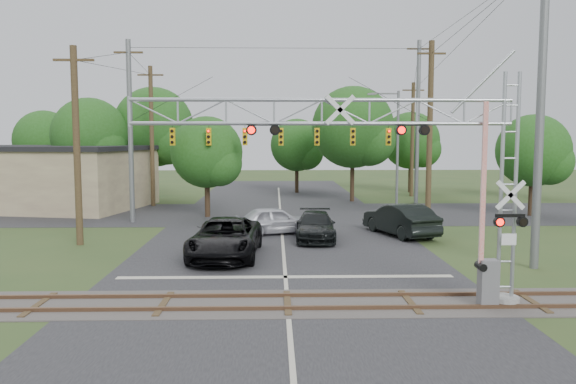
{
  "coord_description": "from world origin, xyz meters",
  "views": [
    {
      "loc": [
        -0.4,
        -15.76,
        5.36
      ],
      "look_at": [
        0.15,
        7.5,
        3.14
      ],
      "focal_mm": 35.0,
      "sensor_mm": 36.0,
      "label": 1
    }
  ],
  "objects_px": {
    "pickup_black": "(226,238)",
    "car_dark": "(316,226)",
    "commercial_building": "(11,176)",
    "sedan_silver": "(275,220)",
    "streetlight": "(395,144)",
    "crossing_gantry": "(396,161)",
    "traffic_signal_span": "(295,133)"
  },
  "relations": [
    {
      "from": "traffic_signal_span",
      "to": "pickup_black",
      "type": "height_order",
      "value": "traffic_signal_span"
    },
    {
      "from": "traffic_signal_span",
      "to": "sedan_silver",
      "type": "height_order",
      "value": "traffic_signal_span"
    },
    {
      "from": "crossing_gantry",
      "to": "streetlight",
      "type": "relative_size",
      "value": 1.41
    },
    {
      "from": "commercial_building",
      "to": "streetlight",
      "type": "xyz_separation_m",
      "value": [
        29.41,
        -3.27,
        2.52
      ]
    },
    {
      "from": "pickup_black",
      "to": "sedan_silver",
      "type": "height_order",
      "value": "pickup_black"
    },
    {
      "from": "car_dark",
      "to": "sedan_silver",
      "type": "xyz_separation_m",
      "value": [
        -2.15,
        1.87,
        0.05
      ]
    },
    {
      "from": "pickup_black",
      "to": "car_dark",
      "type": "height_order",
      "value": "pickup_black"
    },
    {
      "from": "commercial_building",
      "to": "crossing_gantry",
      "type": "bearing_deg",
      "value": -36.34
    },
    {
      "from": "sedan_silver",
      "to": "commercial_building",
      "type": "height_order",
      "value": "commercial_building"
    },
    {
      "from": "crossing_gantry",
      "to": "streetlight",
      "type": "height_order",
      "value": "streetlight"
    },
    {
      "from": "crossing_gantry",
      "to": "streetlight",
      "type": "distance_m",
      "value": 24.07
    },
    {
      "from": "sedan_silver",
      "to": "commercial_building",
      "type": "distance_m",
      "value": 24.38
    },
    {
      "from": "sedan_silver",
      "to": "car_dark",
      "type": "bearing_deg",
      "value": -148.82
    },
    {
      "from": "pickup_black",
      "to": "commercial_building",
      "type": "xyz_separation_m",
      "value": [
        -18.36,
        19.14,
        1.53
      ]
    },
    {
      "from": "car_dark",
      "to": "streetlight",
      "type": "distance_m",
      "value": 13.97
    },
    {
      "from": "sedan_silver",
      "to": "commercial_building",
      "type": "xyz_separation_m",
      "value": [
        -20.6,
        12.94,
        1.64
      ]
    },
    {
      "from": "pickup_black",
      "to": "streetlight",
      "type": "bearing_deg",
      "value": 57.93
    },
    {
      "from": "pickup_black",
      "to": "commercial_building",
      "type": "bearing_deg",
      "value": 136.58
    },
    {
      "from": "streetlight",
      "to": "crossing_gantry",
      "type": "bearing_deg",
      "value": -102.08
    },
    {
      "from": "commercial_building",
      "to": "sedan_silver",
      "type": "bearing_deg",
      "value": -20.75
    },
    {
      "from": "crossing_gantry",
      "to": "pickup_black",
      "type": "distance_m",
      "value": 10.45
    },
    {
      "from": "traffic_signal_span",
      "to": "commercial_building",
      "type": "distance_m",
      "value": 23.68
    },
    {
      "from": "streetlight",
      "to": "pickup_black",
      "type": "bearing_deg",
      "value": -124.84
    },
    {
      "from": "traffic_signal_span",
      "to": "commercial_building",
      "type": "bearing_deg",
      "value": 158.89
    },
    {
      "from": "traffic_signal_span",
      "to": "commercial_building",
      "type": "relative_size",
      "value": 0.87
    },
    {
      "from": "crossing_gantry",
      "to": "sedan_silver",
      "type": "distance_m",
      "value": 14.89
    },
    {
      "from": "crossing_gantry",
      "to": "commercial_building",
      "type": "bearing_deg",
      "value": 132.28
    },
    {
      "from": "traffic_signal_span",
      "to": "sedan_silver",
      "type": "xyz_separation_m",
      "value": [
        -1.27,
        -4.49,
        -4.92
      ]
    },
    {
      "from": "traffic_signal_span",
      "to": "streetlight",
      "type": "xyz_separation_m",
      "value": [
        7.54,
        5.18,
        -0.77
      ]
    },
    {
      "from": "traffic_signal_span",
      "to": "car_dark",
      "type": "xyz_separation_m",
      "value": [
        0.88,
        -6.36,
        -4.97
      ]
    },
    {
      "from": "streetlight",
      "to": "sedan_silver",
      "type": "bearing_deg",
      "value": -132.33
    },
    {
      "from": "car_dark",
      "to": "commercial_building",
      "type": "bearing_deg",
      "value": 150.16
    }
  ]
}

